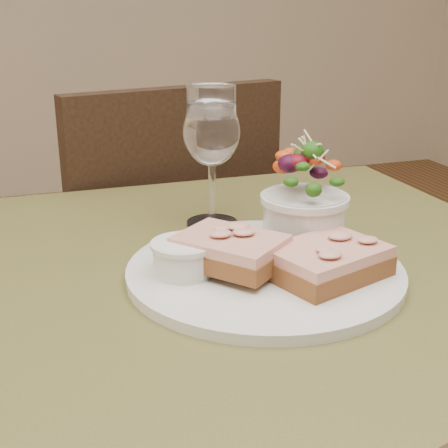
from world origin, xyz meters
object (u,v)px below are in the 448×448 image
object	(u,v)px
wine_glass	(212,136)
ramekin	(184,256)
sandwich_back	(230,250)
sandwich_front	(327,261)
dinner_plate	(265,271)
salad_bowl	(305,196)
cafe_table	(234,357)
chair_far	(150,348)

from	to	relation	value
wine_glass	ramekin	bearing A→B (deg)	-116.54
sandwich_back	wine_glass	bearing A→B (deg)	129.49
sandwich_front	sandwich_back	xyz separation A→B (m)	(-0.09, 0.05, 0.01)
dinner_plate	sandwich_back	size ratio (longest dim) A/B	2.21
sandwich_front	salad_bowl	world-z (taller)	salad_bowl
sandwich_front	wine_glass	world-z (taller)	wine_glass
cafe_table	salad_bowl	bearing A→B (deg)	24.14
sandwich_front	ramekin	bearing A→B (deg)	140.49
salad_bowl	wine_glass	xyz separation A→B (m)	(-0.08, 0.13, 0.05)
ramekin	sandwich_front	bearing A→B (deg)	-20.96
dinner_plate	sandwich_front	bearing A→B (deg)	-39.09
cafe_table	salad_bowl	xyz separation A→B (m)	(0.11, 0.05, 0.17)
chair_far	sandwich_front	world-z (taller)	chair_far
sandwich_back	wine_glass	size ratio (longest dim) A/B	0.79
chair_far	wine_glass	bearing A→B (deg)	78.45
cafe_table	sandwich_back	size ratio (longest dim) A/B	5.75
ramekin	salad_bowl	size ratio (longest dim) A/B	0.52
chair_far	salad_bowl	size ratio (longest dim) A/B	7.09
sandwich_back	ramekin	bearing A→B (deg)	-139.95
dinner_plate	ramekin	size ratio (longest dim) A/B	4.66
chair_far	sandwich_back	size ratio (longest dim) A/B	6.47
chair_far	wine_glass	size ratio (longest dim) A/B	5.14
dinner_plate	sandwich_back	bearing A→B (deg)	177.08
ramekin	salad_bowl	bearing A→B (deg)	14.45
cafe_table	wine_glass	world-z (taller)	wine_glass
cafe_table	wine_glass	distance (m)	0.29
ramekin	dinner_plate	bearing A→B (deg)	-7.30
sandwich_front	salad_bowl	distance (m)	0.11
sandwich_front	ramekin	distance (m)	0.15
chair_far	sandwich_front	bearing A→B (deg)	82.85
chair_far	salad_bowl	world-z (taller)	chair_far
sandwich_back	ramekin	world-z (taller)	sandwich_back
sandwich_front	sandwich_back	bearing A→B (deg)	135.57
chair_far	sandwich_front	distance (m)	0.85
cafe_table	sandwich_front	world-z (taller)	sandwich_front
sandwich_front	cafe_table	bearing A→B (deg)	132.22
cafe_table	chair_far	size ratio (longest dim) A/B	0.89
sandwich_front	sandwich_back	distance (m)	0.10
cafe_table	sandwich_front	distance (m)	0.16
sandwich_back	dinner_plate	bearing A→B (deg)	47.91
ramekin	wine_glass	distance (m)	0.21
cafe_table	sandwich_back	distance (m)	0.14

